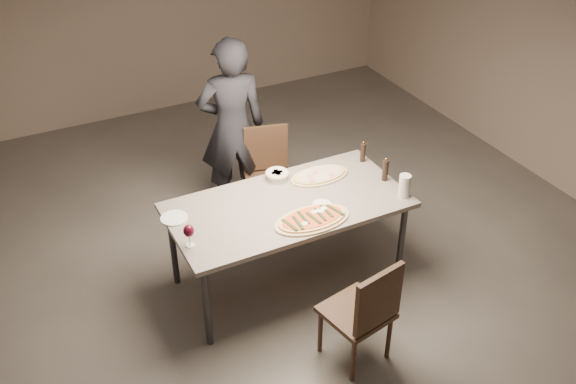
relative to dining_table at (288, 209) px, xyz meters
name	(u,v)px	position (x,y,z in m)	size (l,w,h in m)	color
room	(288,126)	(0.00, 0.00, 0.71)	(7.00, 7.00, 7.00)	#56504A
dining_table	(288,209)	(0.00, 0.00, 0.00)	(1.80, 0.90, 0.75)	gray
zucchini_pizza	(312,219)	(0.06, -0.28, 0.07)	(0.59, 0.33, 0.05)	tan
ham_pizza	(319,175)	(0.39, 0.22, 0.07)	(0.50, 0.27, 0.04)	tan
bread_basket	(277,175)	(0.08, 0.34, 0.10)	(0.19, 0.19, 0.07)	beige
oil_dish	(322,205)	(0.21, -0.15, 0.07)	(0.14, 0.14, 0.02)	white
pepper_mill_left	(363,152)	(0.83, 0.27, 0.15)	(0.05, 0.05, 0.19)	black
pepper_mill_right	(385,170)	(0.83, -0.06, 0.15)	(0.05, 0.05, 0.20)	black
carafe	(404,186)	(0.83, -0.31, 0.15)	(0.09, 0.09, 0.19)	silver
wine_glass	(189,232)	(-0.83, -0.15, 0.18)	(0.08, 0.08, 0.17)	silver
side_plate	(174,218)	(-0.83, 0.19, 0.06)	(0.20, 0.20, 0.01)	white
chair_near	(365,310)	(0.07, -1.00, -0.21)	(0.48, 0.48, 0.87)	#3E281A
chair_far	(268,170)	(0.25, 0.89, -0.21)	(0.50, 0.50, 0.87)	#3E281A
diner	(232,128)	(0.04, 1.16, 0.14)	(0.61, 0.40, 1.66)	black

